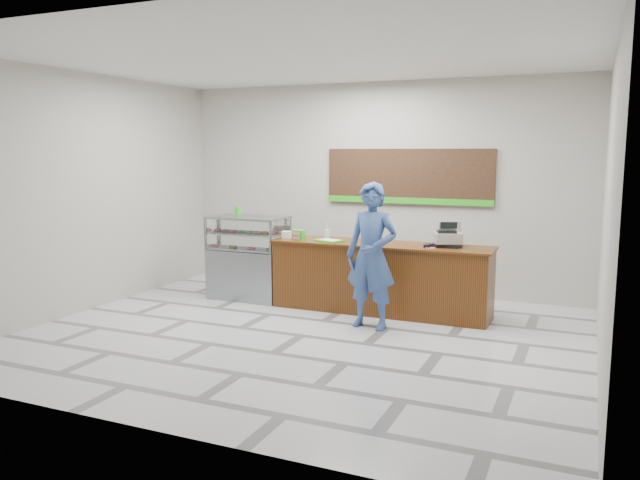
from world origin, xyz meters
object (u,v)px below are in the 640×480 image
at_px(display_case, 249,257).
at_px(sales_counter, 380,278).
at_px(serving_tray, 329,240).
at_px(cash_register, 448,237).
at_px(customer, 372,256).

bearing_deg(display_case, sales_counter, -0.00).
xyz_separation_m(sales_counter, serving_tray, (-0.77, -0.11, 0.52)).
relative_size(cash_register, serving_tray, 1.10).
bearing_deg(serving_tray, display_case, -164.43).
relative_size(sales_counter, serving_tray, 7.22).
height_order(display_case, cash_register, cash_register).
xyz_separation_m(cash_register, customer, (-0.81, -0.91, -0.18)).
xyz_separation_m(sales_counter, customer, (0.14, -0.82, 0.46)).
bearing_deg(sales_counter, customer, -80.10).
bearing_deg(sales_counter, cash_register, 5.51).
distance_m(display_case, serving_tray, 1.50).
bearing_deg(display_case, customer, -19.18).
height_order(sales_counter, customer, customer).
bearing_deg(serving_tray, cash_register, 26.86).
bearing_deg(serving_tray, customer, -17.70).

